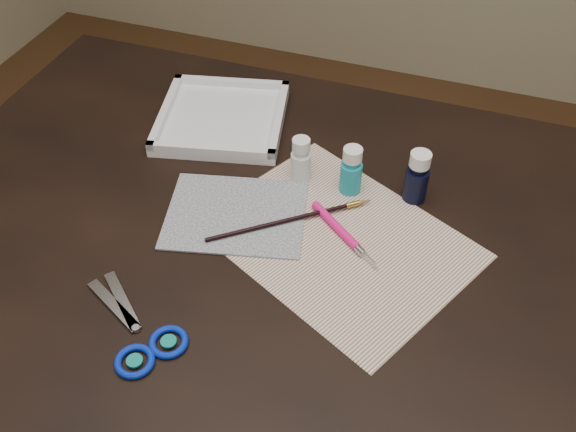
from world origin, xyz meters
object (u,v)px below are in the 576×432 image
(paint_bottle_navy, at_px, (417,177))
(palette_tray, at_px, (222,117))
(paint_bottle_white, at_px, (301,160))
(paint_bottle_cyan, at_px, (351,170))
(paper, at_px, (338,239))
(scissors, at_px, (125,322))
(canvas, at_px, (236,214))

(paint_bottle_navy, distance_m, palette_tray, 0.39)
(paint_bottle_white, distance_m, palette_tray, 0.22)
(paint_bottle_navy, bearing_deg, paint_bottle_cyan, -171.23)
(paint_bottle_navy, bearing_deg, palette_tray, 167.18)
(paper, height_order, scissors, scissors)
(paint_bottle_navy, bearing_deg, paint_bottle_white, -175.50)
(canvas, bearing_deg, paint_bottle_cyan, 37.28)
(canvas, distance_m, palette_tray, 0.25)
(paper, height_order, canvas, canvas)
(paper, distance_m, paint_bottle_navy, 0.17)
(canvas, relative_size, paint_bottle_navy, 2.36)
(scissors, height_order, palette_tray, palette_tray)
(palette_tray, bearing_deg, paper, -37.20)
(canvas, bearing_deg, scissors, -103.84)
(paper, bearing_deg, paint_bottle_cyan, 96.43)
(canvas, bearing_deg, paint_bottle_white, 59.96)
(paint_bottle_white, relative_size, scissors, 0.40)
(canvas, xyz_separation_m, paint_bottle_navy, (0.26, 0.14, 0.04))
(paper, relative_size, paint_bottle_white, 4.63)
(palette_tray, bearing_deg, paint_bottle_navy, -12.82)
(paint_bottle_cyan, bearing_deg, paint_bottle_white, 179.29)
(paint_bottle_cyan, xyz_separation_m, paint_bottle_navy, (0.11, 0.02, 0.00))
(paint_bottle_navy, height_order, scissors, paint_bottle_navy)
(paint_bottle_cyan, bearing_deg, scissors, -120.66)
(paper, relative_size, canvas, 1.75)
(paint_bottle_navy, relative_size, palette_tray, 0.41)
(paint_bottle_white, relative_size, palette_tray, 0.36)
(paint_bottle_cyan, height_order, scissors, paint_bottle_cyan)
(paint_bottle_white, distance_m, paint_bottle_navy, 0.19)
(paint_bottle_white, height_order, paint_bottle_navy, paint_bottle_navy)
(paint_bottle_cyan, bearing_deg, paint_bottle_navy, 8.77)
(canvas, relative_size, paint_bottle_cyan, 2.52)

